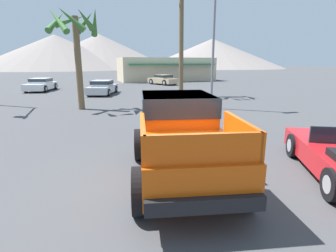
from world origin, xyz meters
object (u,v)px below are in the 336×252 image
(parked_car_silver, at_px, (103,87))
(parked_car_white, at_px, (41,84))
(orange_pickup_truck, at_px, (180,132))
(street_lamp_post, at_px, (214,28))
(parked_car_tan, at_px, (163,80))
(palm_tree_short, at_px, (75,34))
(palm_tree_tall, at_px, (181,9))

(parked_car_silver, bearing_deg, parked_car_white, 158.39)
(orange_pickup_truck, distance_m, parked_car_silver, 17.71)
(street_lamp_post, bearing_deg, parked_car_tan, 82.06)
(orange_pickup_truck, xyz_separation_m, street_lamp_post, (5.17, 8.32, 3.51))
(palm_tree_short, bearing_deg, palm_tree_tall, 28.24)
(parked_car_white, height_order, parked_car_tan, parked_car_tan)
(orange_pickup_truck, xyz_separation_m, parked_car_white, (-5.82, 22.46, -0.46))
(parked_car_white, xyz_separation_m, palm_tree_short, (3.56, -11.96, 3.61))
(orange_pickup_truck, xyz_separation_m, palm_tree_short, (-2.26, 10.51, 3.15))
(orange_pickup_truck, bearing_deg, parked_car_silver, 103.47)
(parked_car_silver, bearing_deg, palm_tree_short, -84.86)
(parked_car_silver, relative_size, parked_car_white, 1.00)
(street_lamp_post, relative_size, palm_tree_short, 1.36)
(palm_tree_tall, bearing_deg, parked_car_silver, 154.02)
(parked_car_silver, height_order, parked_car_tan, parked_car_tan)
(palm_tree_tall, bearing_deg, palm_tree_short, -151.76)
(parked_car_silver, xyz_separation_m, palm_tree_tall, (6.04, -2.94, 6.13))
(palm_tree_short, bearing_deg, parked_car_white, 106.59)
(parked_car_white, xyz_separation_m, palm_tree_tall, (11.47, -7.71, 6.11))
(parked_car_tan, height_order, palm_tree_short, palm_tree_short)
(parked_car_white, bearing_deg, parked_car_silver, 152.68)
(parked_car_tan, bearing_deg, orange_pickup_truck, -129.76)
(street_lamp_post, xyz_separation_m, palm_tree_short, (-7.43, 2.19, -0.36))
(street_lamp_post, xyz_separation_m, palm_tree_tall, (0.47, 6.44, 2.15))
(orange_pickup_truck, distance_m, street_lamp_post, 10.40)
(street_lamp_post, bearing_deg, palm_tree_short, 163.58)
(parked_car_tan, bearing_deg, palm_tree_tall, -123.42)
(parked_car_tan, relative_size, palm_tree_short, 0.79)
(orange_pickup_truck, relative_size, palm_tree_short, 0.89)
(parked_car_white, relative_size, palm_tree_short, 0.84)
(orange_pickup_truck, bearing_deg, palm_tree_tall, 81.25)
(parked_car_silver, distance_m, palm_tree_short, 8.26)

